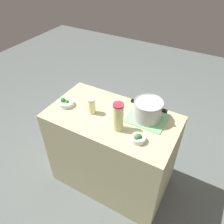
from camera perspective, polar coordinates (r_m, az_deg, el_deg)
The scene contains 8 objects.
ground_plane at distance 2.68m, azimuth 0.00°, elevation -16.64°, with size 8.00×8.00×0.00m, color slate.
counter_slab at distance 2.31m, azimuth 0.00°, elevation -10.06°, with size 1.18×0.65×0.94m, color #BBB787.
dish_cloth at distance 1.98m, azimuth 8.98°, elevation -1.50°, with size 0.34×0.29×0.01m, color #7BBE82.
cooking_pot at distance 1.92m, azimuth 9.26°, elevation 0.61°, with size 0.32×0.25×0.17m.
lemonade_pitcher at distance 1.77m, azimuth 1.60°, elevation -1.26°, with size 0.09×0.09×0.26m.
mason_jar at distance 1.98m, azimuth -5.17°, elevation 1.56°, with size 0.07×0.07×0.15m.
broccoli_bowl_front at distance 1.75m, azimuth 6.73°, elevation -6.70°, with size 0.11×0.11×0.07m.
broccoli_bowl_center at distance 2.13m, azimuth -11.72°, elevation 2.29°, with size 0.14×0.14×0.08m.
Camera 1 is at (0.74, -1.31, 2.21)m, focal length 35.62 mm.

